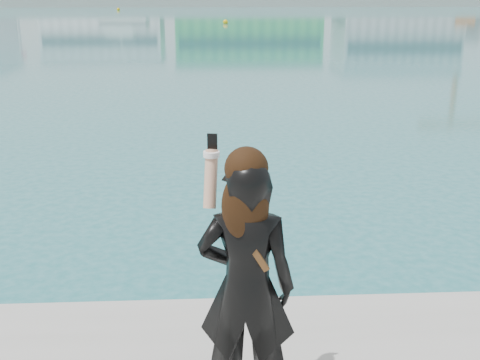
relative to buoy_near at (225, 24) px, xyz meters
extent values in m
cube|color=#9E9E99|center=(-1.18, 72.97, 1.00)|extent=(320.00, 40.00, 2.00)
cube|color=white|center=(-16.40, 57.09, 1.05)|extent=(16.09, 6.11, 2.09)
sphere|color=#E0AD0B|center=(0.00, 0.00, 0.00)|extent=(0.50, 0.50, 0.50)
sphere|color=#E0AD0B|center=(-15.63, 38.00, 0.00)|extent=(0.50, 0.50, 0.50)
imported|color=black|center=(-1.62, -57.38, 1.60)|extent=(0.64, 0.47, 1.60)
sphere|color=black|center=(-1.62, -57.40, 2.35)|extent=(0.25, 0.25, 0.25)
ellipsoid|color=black|center=(-1.63, -57.45, 2.15)|extent=(0.27, 0.14, 0.43)
cylinder|color=tan|center=(-1.82, -57.24, 2.24)|extent=(0.10, 0.20, 0.35)
cylinder|color=white|center=(-1.81, -57.20, 2.38)|extent=(0.10, 0.10, 0.03)
cube|color=black|center=(-1.80, -57.16, 2.43)|extent=(0.06, 0.02, 0.12)
cube|color=#4C2D14|center=(-1.60, -57.46, 1.92)|extent=(0.22, 0.05, 0.33)
camera|label=1|loc=(-1.83, -60.56, 3.30)|focal=45.00mm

